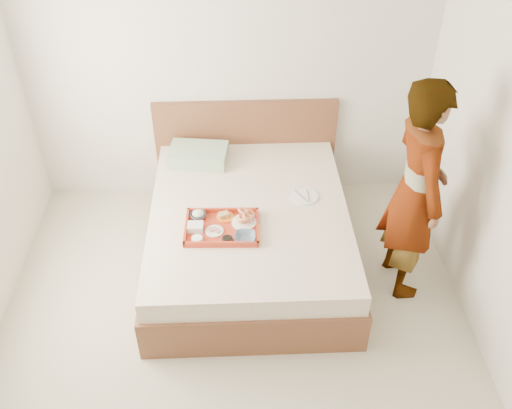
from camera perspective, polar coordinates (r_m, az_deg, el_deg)
The scene contains 16 objects.
ground at distance 4.15m, azimuth -2.12°, elevation -14.99°, with size 3.50×4.00×0.01m, color #BAB39D.
wall_back at distance 4.91m, azimuth -2.79°, elevation 14.02°, with size 3.50×0.01×2.60m, color silver.
bed at distance 4.63m, azimuth -0.67°, elevation -2.96°, with size 1.65×2.00×0.53m, color brown.
headboard at distance 5.28m, azimuth -1.03°, elevation 5.75°, with size 1.65×0.06×0.95m, color brown.
pillow at distance 4.99m, azimuth -5.83°, elevation 4.97°, with size 0.50×0.34×0.12m, color #99B992.
tray at distance 4.26m, azimuth -3.44°, elevation -2.28°, with size 0.55×0.40×0.05m, color #BA4023.
prawn_plate at distance 4.30m, azimuth -1.20°, elevation -1.79°, with size 0.19×0.19×0.01m, color white.
navy_bowl_big at distance 4.16m, azimuth -1.09°, elevation -3.32°, with size 0.16×0.16×0.04m, color #172240.
sauce_dish at distance 4.15m, azimuth -2.90°, elevation -3.55°, with size 0.08×0.08×0.03m, color black.
meat_plate at distance 4.24m, azimuth -4.21°, elevation -2.69°, with size 0.14×0.14×0.01m, color white.
bread_plate at distance 4.36m, azimuth -3.11°, elevation -1.25°, with size 0.13×0.13×0.01m, color orange.
salad_bowl at distance 4.37m, azimuth -5.82°, elevation -1.11°, with size 0.12×0.12×0.04m, color #172240.
plastic_tub at distance 4.26m, azimuth -6.10°, elevation -2.26°, with size 0.12×0.10×0.05m, color silver.
cheese_round at distance 4.17m, azimuth -5.94°, elevation -3.47°, with size 0.08×0.08×0.03m, color white.
dinner_plate at distance 4.59m, azimuth 4.89°, elevation 0.81°, with size 0.22×0.22×0.01m, color white.
person at distance 4.21m, azimuth 15.73°, elevation 1.25°, with size 0.64×0.42×1.77m, color #EDE5CE.
Camera 1 is at (0.05, -2.46, 3.34)m, focal length 39.82 mm.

